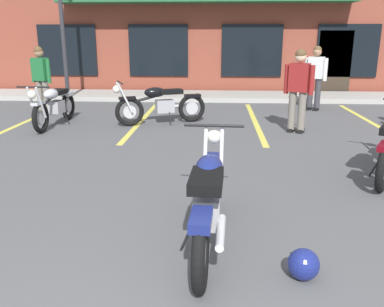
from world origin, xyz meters
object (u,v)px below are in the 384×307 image
person_in_black_shirt (299,86)px  helmet_on_pavement (303,264)px  motorcycle_red_sportbike (160,104)px  motorcycle_foreground_classic (208,198)px  person_by_back_row (315,74)px  person_in_shorts_foreground (41,76)px  motorcycle_blue_standard (54,105)px

person_in_black_shirt → helmet_on_pavement: 5.47m
motorcycle_red_sportbike → person_in_black_shirt: bearing=-13.4°
motorcycle_foreground_classic → motorcycle_red_sportbike: size_ratio=1.06×
person_in_black_shirt → person_by_back_row: (0.95, 2.74, 0.00)m
person_in_black_shirt → helmet_on_pavement: size_ratio=6.44×
person_in_black_shirt → person_by_back_row: bearing=70.8°
motorcycle_foreground_classic → person_in_shorts_foreground: (-4.36, 6.60, 0.49)m
motorcycle_foreground_classic → person_in_shorts_foreground: person_in_shorts_foreground is taller
person_by_back_row → helmet_on_pavement: bearing=-103.0°
motorcycle_blue_standard → person_in_black_shirt: size_ratio=1.26×
motorcycle_blue_standard → person_in_black_shirt: person_in_black_shirt is taller
motorcycle_blue_standard → helmet_on_pavement: bearing=-53.0°
motorcycle_red_sportbike → person_in_shorts_foreground: (-3.16, 1.13, 0.49)m
motorcycle_foreground_classic → person_in_black_shirt: person_in_black_shirt is taller
motorcycle_red_sportbike → person_by_back_row: person_by_back_row is taller
helmet_on_pavement → person_by_back_row: bearing=77.0°
motorcycle_foreground_classic → motorcycle_blue_standard: bearing=124.2°
person_by_back_row → motorcycle_blue_standard: bearing=-158.5°
person_in_shorts_foreground → person_by_back_row: same height
motorcycle_foreground_classic → motorcycle_blue_standard: (-3.48, 5.12, 0.00)m
motorcycle_foreground_classic → person_in_shorts_foreground: bearing=123.4°
motorcycle_blue_standard → person_in_black_shirt: 5.21m
motorcycle_red_sportbike → motorcycle_blue_standard: same height
motorcycle_red_sportbike → helmet_on_pavement: 6.35m
motorcycle_foreground_classic → person_in_shorts_foreground: 7.92m
person_in_black_shirt → motorcycle_blue_standard: bearing=176.3°
motorcycle_foreground_classic → motorcycle_red_sportbike: 5.60m
person_in_black_shirt → person_in_shorts_foreground: size_ratio=1.00×
motorcycle_blue_standard → person_by_back_row: person_by_back_row is taller
motorcycle_foreground_classic → person_in_black_shirt: (1.69, 4.78, 0.49)m
motorcycle_red_sportbike → motorcycle_blue_standard: 2.31m
motorcycle_blue_standard → motorcycle_red_sportbike: bearing=8.8°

